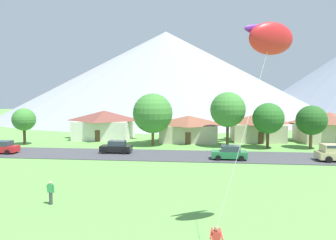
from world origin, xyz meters
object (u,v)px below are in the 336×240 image
Objects in this scene: house_left_center at (105,124)px; tree_right_of_center at (24,120)px; house_right_center at (257,127)px; tree_center at (268,118)px; house_leftmost at (189,128)px; watcher_person at (51,192)px; tree_near_right at (153,113)px; parked_car_green_west_end at (229,153)px; house_rightmost at (329,127)px; parked_car_black_mid_east at (116,147)px; parked_car_red_mid_west at (2,147)px; tree_left_of_center at (311,120)px; tree_near_left at (228,110)px; kite_flyer_with_kite at (269,43)px.

house_left_center is 1.78× the size of tree_right_of_center.
house_right_center is 8.11m from tree_center.
house_leftmost is at bearing 13.63° from tree_right_of_center.
watcher_person is at bearing -121.82° from house_right_center.
parked_car_green_west_end is at bearing -42.18° from tree_near_right.
house_rightmost is 2.52× the size of parked_car_black_mid_east.
parked_car_red_mid_west is at bearing 133.36° from watcher_person.
parked_car_green_west_end is (-6.62, -9.00, -3.66)m from tree_center.
tree_center is (-6.41, -0.59, 0.29)m from tree_left_of_center.
tree_left_of_center is at bearing -1.24° from tree_near_left.
house_leftmost is 1.51× the size of tree_center.
house_rightmost is at bearing 62.66° from kite_flyer_with_kite.
tree_left_of_center is at bearing 65.70° from kite_flyer_with_kite.
kite_flyer_with_kite is (-6.87, -28.83, 5.68)m from tree_center.
house_right_center is 25.76m from parked_car_black_mid_east.
tree_near_right is at bearing -158.62° from house_right_center.
tree_near_left is 1.99× the size of parked_car_red_mid_west.
tree_center reaches higher than house_right_center.
house_rightmost is at bearing 22.92° from parked_car_black_mid_east.
house_rightmost is 6.34× the size of watcher_person.
parked_car_black_mid_east is at bearing -163.55° from tree_center.
watcher_person is at bearing -46.64° from parked_car_red_mid_west.
house_left_center is at bearing -179.87° from house_right_center.
parked_car_black_mid_east is (-21.44, -14.20, -1.62)m from house_right_center.
house_right_center is at bearing 68.73° from parked_car_green_west_end.
kite_flyer_with_kite is at bearing -56.96° from parked_car_black_mid_east.
tree_right_of_center reaches higher than parked_car_black_mid_east.
tree_near_right reaches higher than parked_car_green_west_end.
house_left_center is 15.62m from parked_car_black_mid_east.
house_leftmost is at bearing 98.55° from kite_flyer_with_kite.
house_rightmost is at bearing 9.64° from tree_right_of_center.
watcher_person is at bearing -105.50° from house_leftmost.
parked_car_green_west_end is 1.00× the size of parked_car_black_mid_east.
parked_car_green_west_end reaches higher than watcher_person.
kite_flyer_with_kite is (14.62, -22.48, 9.34)m from parked_car_black_mid_east.
tree_near_left is 5.08× the size of watcher_person.
parked_car_green_west_end is (-6.56, -16.85, -1.62)m from house_right_center.
tree_right_of_center is 20.86m from tree_near_right.
tree_right_of_center is (-50.48, -8.58, 1.44)m from house_rightmost.
parked_car_green_west_end is 21.57m from watcher_person.
kite_flyer_with_kite is (31.52, -28.11, 6.10)m from tree_right_of_center.
tree_center reaches higher than tree_right_of_center.
tree_right_of_center is 1.41× the size of parked_car_black_mid_east.
watcher_person is (-13.79, 3.47, -9.33)m from kite_flyer_with_kite.
house_right_center is 2.20× the size of parked_car_green_west_end.
house_rightmost reaches higher than house_leftmost.
house_right_center is at bearing 50.26° from tree_near_left.
house_right_center is 9.68m from tree_near_left.
tree_left_of_center is 1.53× the size of parked_car_black_mid_east.
house_left_center is at bearing 164.38° from tree_center.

